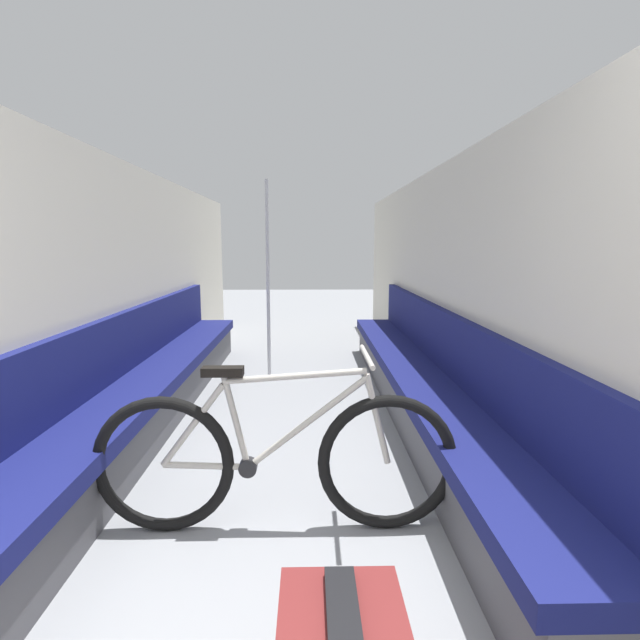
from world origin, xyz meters
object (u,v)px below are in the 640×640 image
object	(u,v)px
grab_pole_near	(268,284)
bench_seat_row_left	(149,387)
bench_seat_row_right	(422,386)
bicycle	(276,460)

from	to	relation	value
grab_pole_near	bench_seat_row_left	bearing A→B (deg)	-123.01
bench_seat_row_right	grab_pole_near	size ratio (longest dim) A/B	2.55
grab_pole_near	bench_seat_row_right	bearing A→B (deg)	-44.46
bench_seat_row_left	bicycle	size ratio (longest dim) A/B	2.93
bench_seat_row_left	bicycle	xyz separation A→B (m)	(1.12, -1.56, 0.08)
bench_seat_row_left	bench_seat_row_right	distance (m)	2.20
bench_seat_row_left	bench_seat_row_right	xyz separation A→B (m)	(2.20, 0.00, 0.00)
bench_seat_row_left	bicycle	world-z (taller)	bicycle
bench_seat_row_left	grab_pole_near	world-z (taller)	grab_pole_near
bench_seat_row_right	bicycle	xyz separation A→B (m)	(-1.09, -1.56, 0.08)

